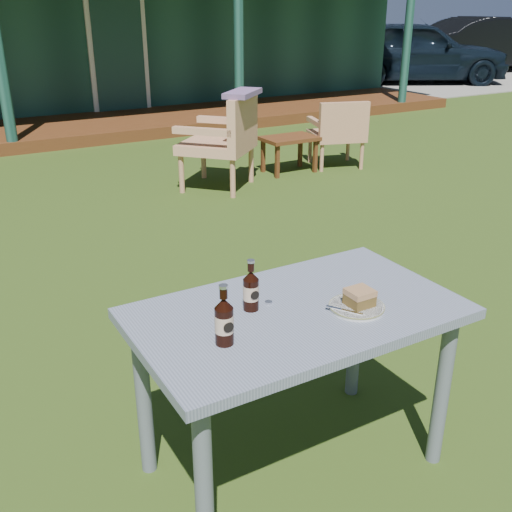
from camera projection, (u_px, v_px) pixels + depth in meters
ground at (152, 307)px, 3.74m from camera, size 80.00×80.00×0.00m
gravel_strip at (418, 77)px, 15.37m from camera, size 9.00×6.00×0.02m
car_near at (415, 51)px, 14.05m from camera, size 4.53×3.49×1.44m
car_far at (491, 44)px, 16.58m from camera, size 4.58×2.34×1.44m
cafe_table at (296, 333)px, 2.23m from camera, size 1.20×0.70×0.72m
plate at (357, 307)px, 2.19m from camera, size 0.20×0.20×0.01m
cake_slice at (360, 297)px, 2.17m from camera, size 0.09×0.09×0.06m
fork at (344, 310)px, 2.14m from camera, size 0.08×0.13×0.00m
cola_bottle_near at (251, 290)px, 2.16m from camera, size 0.06×0.06×0.20m
cola_bottle_far at (224, 321)px, 1.93m from camera, size 0.06×0.06×0.21m
bottle_cap at (269, 302)px, 2.23m from camera, size 0.03×0.03×0.01m
armchair_left at (225, 137)px, 5.97m from camera, size 0.95×0.94×0.93m
armchair_right at (339, 130)px, 6.78m from camera, size 0.70×0.67×0.76m
floral_throw at (243, 93)px, 5.75m from camera, size 0.56×0.54×0.05m
side_table at (289, 142)px, 6.62m from camera, size 0.60×0.40×0.40m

